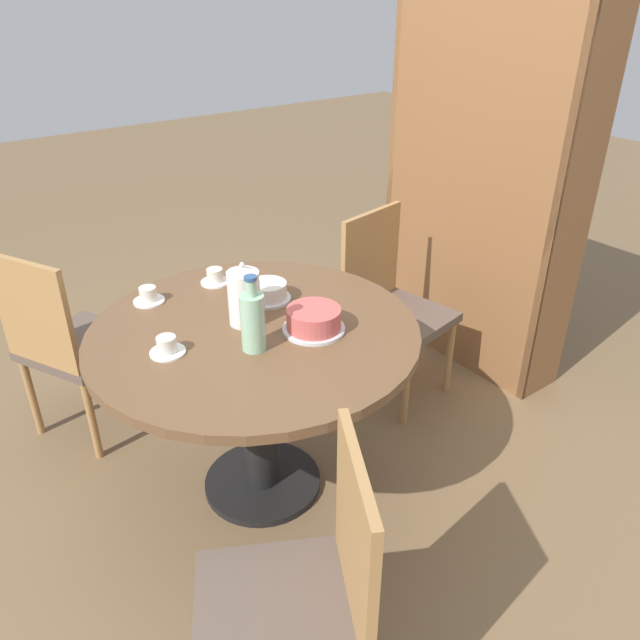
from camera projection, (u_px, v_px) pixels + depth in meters
name	position (u px, v px, depth m)	size (l,w,h in m)	color
ground_plane	(263.00, 484.00, 2.58)	(14.00, 14.00, 0.00)	brown
dining_table	(256.00, 363.00, 2.29)	(1.19, 1.19, 0.74)	black
chair_a	(69.00, 341.00, 2.66)	(0.56, 0.56, 0.90)	#A87A47
chair_b	(302.00, 596.00, 1.57)	(0.57, 0.57, 0.90)	#A87A47
chair_c	(390.00, 303.00, 2.97)	(0.49, 0.49, 0.90)	#A87A47
bookshelf	(476.00, 198.00, 3.09)	(1.05, 0.28, 1.79)	brown
coffee_pot	(244.00, 296.00, 2.20)	(0.12, 0.12, 0.24)	white
water_bottle	(253.00, 320.00, 2.05)	(0.08, 0.08, 0.27)	#99C6A3
cake_main	(314.00, 320.00, 2.19)	(0.22, 0.22, 0.09)	silver
cake_second	(268.00, 292.00, 2.40)	(0.18, 0.18, 0.07)	silver
cup_a	(215.00, 277.00, 2.53)	(0.12, 0.12, 0.06)	white
cup_b	(148.00, 296.00, 2.39)	(0.12, 0.12, 0.06)	white
cup_c	(167.00, 347.00, 2.06)	(0.12, 0.12, 0.06)	white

